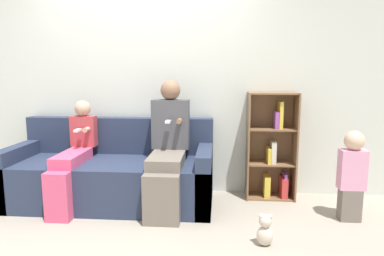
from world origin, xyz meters
TOP-DOWN VIEW (x-y plane):
  - ground_plane at (0.00, 0.00)m, footprint 14.00×14.00m
  - back_wall at (0.00, 0.99)m, footprint 10.00×0.06m
  - couch at (-0.28, 0.52)m, footprint 2.17×0.86m
  - adult_seated at (0.35, 0.44)m, footprint 0.40×0.83m
  - child_seated at (-0.65, 0.38)m, footprint 0.28×0.84m
  - toddler_standing at (2.13, 0.25)m, footprint 0.24×0.18m
  - bookshelf at (1.47, 0.84)m, footprint 0.54×0.30m
  - teddy_bear at (1.26, -0.32)m, footprint 0.14×0.11m

SIDE VIEW (x-z plane):
  - ground_plane at x=0.00m, z-range 0.00..0.00m
  - teddy_bear at x=1.26m, z-range -0.01..0.26m
  - couch at x=-0.28m, z-range -0.15..0.75m
  - toddler_standing at x=2.13m, z-range 0.02..0.90m
  - bookshelf at x=1.47m, z-range -0.05..1.15m
  - child_seated at x=-0.65m, z-range 0.01..1.12m
  - adult_seated at x=0.35m, z-range 0.02..1.35m
  - back_wall at x=0.00m, z-range 0.00..2.55m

